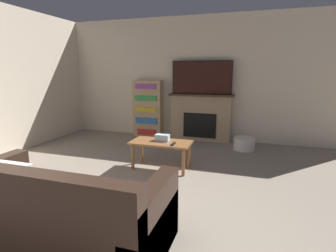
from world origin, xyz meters
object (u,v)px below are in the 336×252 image
Objects in this scene: fireplace at (201,117)px; storage_basket at (244,144)px; bookshelf at (148,109)px; tv at (202,78)px; coffee_table at (161,146)px; couch at (58,214)px.

storage_basket is at bearing -26.26° from fireplace.
storage_basket is at bearing -11.63° from bookshelf.
tv is 1.38× the size of coffee_table.
tv reaches higher than bookshelf.
tv is 0.68× the size of couch.
tv is (0.00, -0.02, 0.87)m from fireplace.
tv is at bearing 0.12° from bookshelf.
coffee_table is (-0.26, -1.94, -1.01)m from tv.
coffee_table is at bearing -62.91° from bookshelf.
storage_basket is at bearing 67.09° from couch.
tv is at bearing 82.43° from coffee_table.
fireplace is 1.98m from coffee_table.
storage_basket is (0.97, -0.48, -0.40)m from fireplace.
couch is 1.45× the size of bookshelf.
tv is 1.45m from bookshelf.
bookshelf reaches higher than storage_basket.
bookshelf is 3.18× the size of storage_basket.
couch is at bearing -79.49° from bookshelf.
couch is 4.06m from bookshelf.
bookshelf is at bearing -179.88° from tv.
bookshelf is (-1.25, -0.00, -0.73)m from tv.
fireplace is 1.26m from bookshelf.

